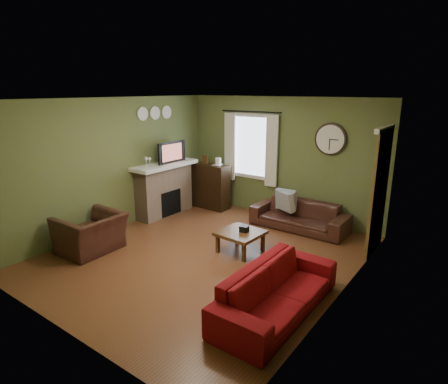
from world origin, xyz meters
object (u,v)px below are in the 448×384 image
Objects in this scene: sofa_brown at (299,215)px; sofa_red at (277,290)px; coffee_table at (240,242)px; bookshelf at (211,186)px; armchair at (91,233)px.

sofa_red reaches higher than sofa_brown.
sofa_brown is 2.76× the size of coffee_table.
bookshelf reaches higher than sofa_red.
bookshelf is at bearing 178.73° from sofa_brown.
armchair reaches higher than sofa_brown.
bookshelf is at bearing 175.57° from armchair.
sofa_brown is 1.88× the size of armchair.
sofa_brown is (2.31, -0.05, -0.24)m from bookshelf.
armchair is at bearing -144.44° from coffee_table.
armchair reaches higher than coffee_table.
sofa_brown is at bearing -1.27° from bookshelf.
sofa_brown is at bearing 78.34° from coffee_table.
armchair is at bearing 94.36° from sofa_red.
sofa_red is at bearing 92.50° from armchair.
bookshelf reaches higher than sofa_brown.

